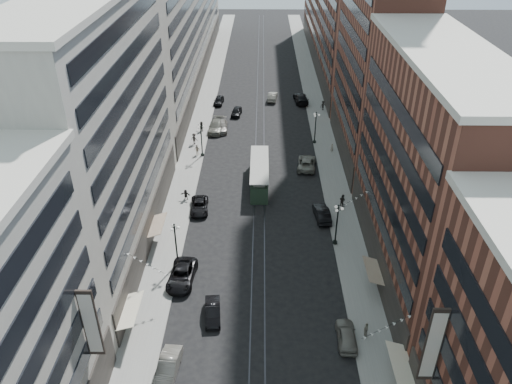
{
  "coord_description": "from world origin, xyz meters",
  "views": [
    {
      "loc": [
        0.25,
        -16.28,
        36.71
      ],
      "look_at": [
        -0.37,
        35.84,
        5.0
      ],
      "focal_mm": 35.0,
      "sensor_mm": 36.0,
      "label": 1
    }
  ],
  "objects_px": {
    "car_2": "(182,275)",
    "car_13": "(236,112)",
    "car_8": "(221,126)",
    "car_14": "(272,96)",
    "pedestrian_6": "(197,150)",
    "pedestrian_8": "(332,148)",
    "pedestrian_2": "(158,226)",
    "car_11": "(307,163)",
    "lamppost_se_mid": "(315,126)",
    "pedestrian_4": "(366,330)",
    "car_9": "(219,100)",
    "pedestrian_9": "(323,105)",
    "car_1": "(168,367)",
    "car_12": "(301,98)",
    "car_4": "(347,335)",
    "pedestrian_7": "(342,200)",
    "pedestrian_extra_0": "(194,139)",
    "pedestrian_extra_1": "(202,126)",
    "lamppost_sw_mid": "(201,139)",
    "lamppost_sw_far": "(176,243)",
    "pedestrian_5": "(186,195)",
    "car_10": "(322,213)",
    "car_5": "(213,312)",
    "lamppost_se_far": "(337,223)",
    "car_7": "(199,206)",
    "streetcar": "(259,174)"
  },
  "relations": [
    {
      "from": "lamppost_sw_far",
      "to": "car_8",
      "type": "distance_m",
      "value": 37.31
    },
    {
      "from": "car_8",
      "to": "car_9",
      "type": "xyz_separation_m",
      "value": [
        -1.41,
        12.74,
        -0.06
      ]
    },
    {
      "from": "lamppost_sw_mid",
      "to": "lamppost_se_far",
      "type": "height_order",
      "value": "same"
    },
    {
      "from": "pedestrian_2",
      "to": "pedestrian_extra_0",
      "type": "distance_m",
      "value": 25.16
    },
    {
      "from": "lamppost_sw_far",
      "to": "pedestrian_9",
      "type": "height_order",
      "value": "lamppost_sw_far"
    },
    {
      "from": "car_14",
      "to": "pedestrian_9",
      "type": "height_order",
      "value": "pedestrian_9"
    },
    {
      "from": "car_13",
      "to": "car_14",
      "type": "distance_m",
      "value": 10.54
    },
    {
      "from": "car_10",
      "to": "car_13",
      "type": "bearing_deg",
      "value": -75.74
    },
    {
      "from": "lamppost_sw_far",
      "to": "lamppost_se_far",
      "type": "height_order",
      "value": "same"
    },
    {
      "from": "lamppost_sw_mid",
      "to": "pedestrian_5",
      "type": "height_order",
      "value": "lamppost_sw_mid"
    },
    {
      "from": "pedestrian_2",
      "to": "car_11",
      "type": "bearing_deg",
      "value": 25.79
    },
    {
      "from": "car_4",
      "to": "pedestrian_9",
      "type": "relative_size",
      "value": 2.38
    },
    {
      "from": "car_1",
      "to": "car_12",
      "type": "xyz_separation_m",
      "value": [
        15.96,
        66.0,
        0.11
      ]
    },
    {
      "from": "car_5",
      "to": "car_11",
      "type": "bearing_deg",
      "value": 64.13
    },
    {
      "from": "lamppost_sw_far",
      "to": "pedestrian_9",
      "type": "relative_size",
      "value": 2.95
    },
    {
      "from": "car_2",
      "to": "car_13",
      "type": "height_order",
      "value": "car_2"
    },
    {
      "from": "pedestrian_extra_0",
      "to": "pedestrian_6",
      "type": "bearing_deg",
      "value": 128.61
    },
    {
      "from": "lamppost_sw_far",
      "to": "pedestrian_8",
      "type": "distance_m",
      "value": 35.34
    },
    {
      "from": "streetcar",
      "to": "pedestrian_8",
      "type": "distance_m",
      "value": 15.36
    },
    {
      "from": "lamppost_sw_far",
      "to": "pedestrian_extra_1",
      "type": "bearing_deg",
      "value": 91.74
    },
    {
      "from": "car_4",
      "to": "car_12",
      "type": "relative_size",
      "value": 0.73
    },
    {
      "from": "car_8",
      "to": "car_14",
      "type": "bearing_deg",
      "value": 54.88
    },
    {
      "from": "pedestrian_6",
      "to": "pedestrian_8",
      "type": "height_order",
      "value": "pedestrian_6"
    },
    {
      "from": "lamppost_sw_far",
      "to": "car_7",
      "type": "distance_m",
      "value": 11.58
    },
    {
      "from": "lamppost_sw_mid",
      "to": "pedestrian_extra_0",
      "type": "xyz_separation_m",
      "value": [
        -1.76,
        4.28,
        -2.01
      ]
    },
    {
      "from": "lamppost_se_mid",
      "to": "pedestrian_4",
      "type": "height_order",
      "value": "lamppost_se_mid"
    },
    {
      "from": "lamppost_sw_mid",
      "to": "pedestrian_extra_1",
      "type": "bearing_deg",
      "value": 96.64
    },
    {
      "from": "pedestrian_6",
      "to": "pedestrian_7",
      "type": "bearing_deg",
      "value": 162.11
    },
    {
      "from": "car_7",
      "to": "car_12",
      "type": "bearing_deg",
      "value": 63.81
    },
    {
      "from": "car_9",
      "to": "lamppost_sw_far",
      "type": "bearing_deg",
      "value": -85.87
    },
    {
      "from": "car_13",
      "to": "pedestrian_9",
      "type": "xyz_separation_m",
      "value": [
        16.63,
        2.41,
        0.36
      ]
    },
    {
      "from": "lamppost_se_far",
      "to": "car_2",
      "type": "xyz_separation_m",
      "value": [
        -17.52,
        -6.77,
        -2.29
      ]
    },
    {
      "from": "car_1",
      "to": "pedestrian_7",
      "type": "height_order",
      "value": "pedestrian_7"
    },
    {
      "from": "pedestrian_4",
      "to": "pedestrian_5",
      "type": "distance_m",
      "value": 31.79
    },
    {
      "from": "pedestrian_2",
      "to": "car_11",
      "type": "height_order",
      "value": "pedestrian_2"
    },
    {
      "from": "car_4",
      "to": "car_11",
      "type": "height_order",
      "value": "car_11"
    },
    {
      "from": "pedestrian_2",
      "to": "lamppost_sw_far",
      "type": "bearing_deg",
      "value": -77.38
    },
    {
      "from": "car_4",
      "to": "pedestrian_7",
      "type": "distance_m",
      "value": 23.61
    },
    {
      "from": "car_10",
      "to": "car_11",
      "type": "relative_size",
      "value": 0.85
    },
    {
      "from": "car_11",
      "to": "pedestrian_2",
      "type": "bearing_deg",
      "value": 47.94
    },
    {
      "from": "pedestrian_extra_0",
      "to": "pedestrian_extra_1",
      "type": "distance_m",
      "value": 5.28
    },
    {
      "from": "pedestrian_5",
      "to": "pedestrian_extra_1",
      "type": "xyz_separation_m",
      "value": [
        -0.22,
        22.73,
        0.13
      ]
    },
    {
      "from": "lamppost_sw_mid",
      "to": "pedestrian_2",
      "type": "bearing_deg",
      "value": -99.0
    },
    {
      "from": "car_5",
      "to": "pedestrian_7",
      "type": "relative_size",
      "value": 2.39
    },
    {
      "from": "car_12",
      "to": "car_14",
      "type": "bearing_deg",
      "value": -15.75
    },
    {
      "from": "pedestrian_4",
      "to": "car_13",
      "type": "distance_m",
      "value": 56.68
    },
    {
      "from": "lamppost_se_far",
      "to": "pedestrian_4",
      "type": "height_order",
      "value": "lamppost_se_far"
    },
    {
      "from": "pedestrian_9",
      "to": "pedestrian_extra_0",
      "type": "height_order",
      "value": "pedestrian_extra_0"
    },
    {
      "from": "car_9",
      "to": "pedestrian_9",
      "type": "distance_m",
      "value": 20.73
    },
    {
      "from": "car_1",
      "to": "car_13",
      "type": "relative_size",
      "value": 1.1
    }
  ]
}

